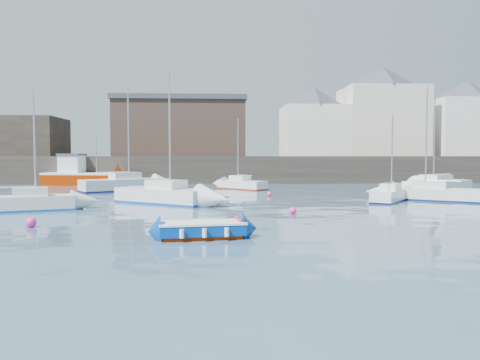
{
  "coord_description": "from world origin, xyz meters",
  "views": [
    {
      "loc": [
        -1.55,
        -17.99,
        3.07
      ],
      "look_at": [
        0.0,
        12.0,
        1.5
      ],
      "focal_mm": 35.0,
      "sensor_mm": 36.0,
      "label": 1
    }
  ],
  "objects_px": {
    "blue_dinghy": "(202,229)",
    "sailboat_h": "(122,184)",
    "buoy_near": "(31,227)",
    "buoy_far": "(269,196)",
    "sailboat_c": "(390,195)",
    "fishing_boat": "(81,175)",
    "sailboat_a": "(26,202)",
    "buoy_mid": "(293,214)",
    "sailboat_b": "(163,195)",
    "sailboat_g": "(438,185)",
    "sailboat_f": "(242,184)",
    "sailboat_d": "(434,193)"
  },
  "relations": [
    {
      "from": "buoy_near",
      "to": "buoy_far",
      "type": "bearing_deg",
      "value": 50.82
    },
    {
      "from": "sailboat_b",
      "to": "sailboat_h",
      "type": "xyz_separation_m",
      "value": [
        -4.75,
        10.87,
        0.03
      ]
    },
    {
      "from": "sailboat_b",
      "to": "sailboat_d",
      "type": "bearing_deg",
      "value": 3.33
    },
    {
      "from": "fishing_boat",
      "to": "sailboat_a",
      "type": "height_order",
      "value": "sailboat_a"
    },
    {
      "from": "fishing_boat",
      "to": "buoy_far",
      "type": "distance_m",
      "value": 23.26
    },
    {
      "from": "buoy_near",
      "to": "buoy_far",
      "type": "distance_m",
      "value": 18.95
    },
    {
      "from": "sailboat_b",
      "to": "sailboat_h",
      "type": "height_order",
      "value": "sailboat_h"
    },
    {
      "from": "sailboat_h",
      "to": "buoy_mid",
      "type": "bearing_deg",
      "value": -53.76
    },
    {
      "from": "sailboat_d",
      "to": "sailboat_g",
      "type": "distance_m",
      "value": 9.09
    },
    {
      "from": "sailboat_a",
      "to": "sailboat_d",
      "type": "distance_m",
      "value": 25.91
    },
    {
      "from": "fishing_boat",
      "to": "buoy_near",
      "type": "bearing_deg",
      "value": -78.01
    },
    {
      "from": "sailboat_d",
      "to": "sailboat_a",
      "type": "bearing_deg",
      "value": -169.53
    },
    {
      "from": "blue_dinghy",
      "to": "sailboat_d",
      "type": "xyz_separation_m",
      "value": [
        15.46,
        13.84,
        0.14
      ]
    },
    {
      "from": "sailboat_a",
      "to": "sailboat_d",
      "type": "xyz_separation_m",
      "value": [
        25.48,
        4.71,
        0.0
      ]
    },
    {
      "from": "sailboat_g",
      "to": "buoy_mid",
      "type": "height_order",
      "value": "sailboat_g"
    },
    {
      "from": "sailboat_b",
      "to": "sailboat_d",
      "type": "xyz_separation_m",
      "value": [
        18.35,
        1.07,
        -0.07
      ]
    },
    {
      "from": "blue_dinghy",
      "to": "buoy_mid",
      "type": "relative_size",
      "value": 8.96
    },
    {
      "from": "sailboat_h",
      "to": "buoy_near",
      "type": "relative_size",
      "value": 19.97
    },
    {
      "from": "blue_dinghy",
      "to": "sailboat_c",
      "type": "relative_size",
      "value": 0.59
    },
    {
      "from": "sailboat_d",
      "to": "buoy_mid",
      "type": "xyz_separation_m",
      "value": [
        -10.89,
        -6.86,
        -0.48
      ]
    },
    {
      "from": "fishing_boat",
      "to": "sailboat_b",
      "type": "bearing_deg",
      "value": -61.11
    },
    {
      "from": "sailboat_d",
      "to": "buoy_near",
      "type": "height_order",
      "value": "sailboat_d"
    },
    {
      "from": "sailboat_d",
      "to": "fishing_boat",
      "type": "bearing_deg",
      "value": 147.71
    },
    {
      "from": "fishing_boat",
      "to": "buoy_near",
      "type": "xyz_separation_m",
      "value": [
        6.2,
        -29.18,
        -1.02
      ]
    },
    {
      "from": "sailboat_f",
      "to": "blue_dinghy",
      "type": "bearing_deg",
      "value": -96.49
    },
    {
      "from": "buoy_far",
      "to": "sailboat_b",
      "type": "bearing_deg",
      "value": -146.42
    },
    {
      "from": "blue_dinghy",
      "to": "sailboat_c",
      "type": "height_order",
      "value": "sailboat_c"
    },
    {
      "from": "buoy_far",
      "to": "buoy_near",
      "type": "bearing_deg",
      "value": -129.18
    },
    {
      "from": "sailboat_c",
      "to": "sailboat_g",
      "type": "bearing_deg",
      "value": 49.28
    },
    {
      "from": "blue_dinghy",
      "to": "fishing_boat",
      "type": "distance_m",
      "value": 34.97
    },
    {
      "from": "blue_dinghy",
      "to": "sailboat_g",
      "type": "bearing_deg",
      "value": 48.17
    },
    {
      "from": "sailboat_c",
      "to": "buoy_far",
      "type": "distance_m",
      "value": 8.81
    },
    {
      "from": "sailboat_g",
      "to": "buoy_mid",
      "type": "bearing_deg",
      "value": -135.21
    },
    {
      "from": "sailboat_d",
      "to": "buoy_far",
      "type": "bearing_deg",
      "value": 160.44
    },
    {
      "from": "blue_dinghy",
      "to": "sailboat_c",
      "type": "bearing_deg",
      "value": 47.45
    },
    {
      "from": "sailboat_h",
      "to": "buoy_far",
      "type": "xyz_separation_m",
      "value": [
        12.19,
        -5.92,
        -0.58
      ]
    },
    {
      "from": "sailboat_h",
      "to": "buoy_mid",
      "type": "xyz_separation_m",
      "value": [
        12.21,
        -16.66,
        -0.58
      ]
    },
    {
      "from": "blue_dinghy",
      "to": "sailboat_g",
      "type": "height_order",
      "value": "sailboat_g"
    },
    {
      "from": "sailboat_a",
      "to": "sailboat_b",
      "type": "height_order",
      "value": "sailboat_b"
    },
    {
      "from": "blue_dinghy",
      "to": "sailboat_f",
      "type": "height_order",
      "value": "sailboat_f"
    },
    {
      "from": "blue_dinghy",
      "to": "sailboat_h",
      "type": "relative_size",
      "value": 0.38
    },
    {
      "from": "sailboat_f",
      "to": "sailboat_h",
      "type": "xyz_separation_m",
      "value": [
        -10.5,
        -1.53,
        0.13
      ]
    },
    {
      "from": "blue_dinghy",
      "to": "sailboat_f",
      "type": "bearing_deg",
      "value": 83.51
    },
    {
      "from": "sailboat_c",
      "to": "buoy_far",
      "type": "bearing_deg",
      "value": 149.03
    },
    {
      "from": "sailboat_h",
      "to": "sailboat_a",
      "type": "bearing_deg",
      "value": -99.33
    },
    {
      "from": "buoy_far",
      "to": "sailboat_h",
      "type": "bearing_deg",
      "value": 154.09
    },
    {
      "from": "sailboat_f",
      "to": "buoy_near",
      "type": "distance_m",
      "value": 24.42
    },
    {
      "from": "fishing_boat",
      "to": "sailboat_d",
      "type": "height_order",
      "value": "sailboat_d"
    },
    {
      "from": "sailboat_d",
      "to": "sailboat_h",
      "type": "xyz_separation_m",
      "value": [
        -23.1,
        9.8,
        0.11
      ]
    },
    {
      "from": "sailboat_f",
      "to": "sailboat_g",
      "type": "xyz_separation_m",
      "value": [
        16.76,
        -3.25,
        0.07
      ]
    }
  ]
}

